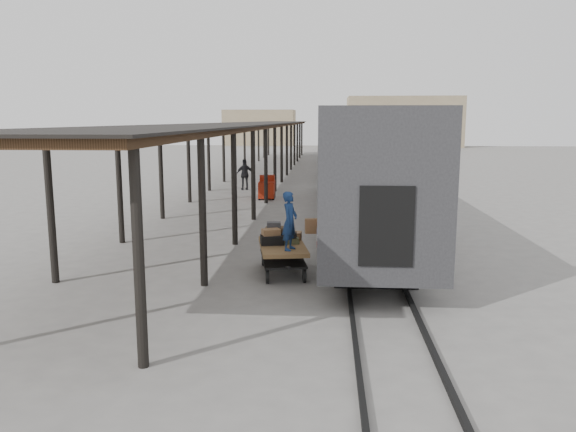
% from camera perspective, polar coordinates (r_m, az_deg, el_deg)
% --- Properties ---
extents(ground, '(160.00, 160.00, 0.00)m').
position_cam_1_polar(ground, '(16.92, -2.53, -5.19)').
color(ground, slate).
rests_on(ground, ground).
extents(train, '(3.45, 76.01, 4.01)m').
position_cam_1_polar(train, '(50.07, 5.61, 7.82)').
color(train, silver).
rests_on(train, ground).
extents(canopy, '(4.90, 64.30, 4.15)m').
position_cam_1_polar(canopy, '(40.58, -3.47, 9.25)').
color(canopy, '#422B19').
rests_on(canopy, ground).
extents(rails, '(1.54, 150.00, 0.12)m').
position_cam_1_polar(rails, '(50.43, 5.57, 4.83)').
color(rails, black).
rests_on(rails, ground).
extents(building_far, '(18.00, 10.00, 8.00)m').
position_cam_1_polar(building_far, '(95.01, 11.56, 9.36)').
color(building_far, tan).
rests_on(building_far, ground).
extents(building_left, '(12.00, 8.00, 6.00)m').
position_cam_1_polar(building_left, '(98.96, -2.86, 8.97)').
color(building_left, tan).
rests_on(building_left, ground).
extents(baggage_cart, '(1.65, 2.58, 0.86)m').
position_cam_1_polar(baggage_cart, '(16.03, -0.55, -3.64)').
color(baggage_cart, brown).
rests_on(baggage_cart, ground).
extents(suitcase_stack, '(1.17, 1.24, 0.56)m').
position_cam_1_polar(suitcase_stack, '(16.26, -0.98, -1.99)').
color(suitcase_stack, '#39383B').
rests_on(suitcase_stack, baggage_cart).
extents(luggage_tug, '(0.94, 1.48, 1.28)m').
position_cam_1_polar(luggage_tug, '(31.32, -2.16, 2.84)').
color(luggage_tug, maroon).
rests_on(luggage_tug, ground).
extents(porter, '(0.54, 0.67, 1.60)m').
position_cam_1_polar(porter, '(15.17, 0.18, -0.51)').
color(porter, navy).
rests_on(porter, baggage_cart).
extents(pedestrian, '(1.22, 0.82, 1.93)m').
position_cam_1_polar(pedestrian, '(35.26, -4.39, 4.21)').
color(pedestrian, black).
rests_on(pedestrian, ground).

